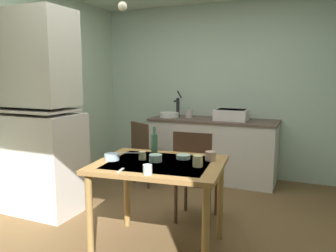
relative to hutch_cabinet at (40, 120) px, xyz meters
name	(u,v)px	position (x,y,z in m)	size (l,w,h in m)	color
ground_plane	(147,232)	(1.29, -0.03, -1.00)	(5.35, 5.35, 0.00)	brown
wall_back	(214,90)	(1.29, 2.20, 0.25)	(3.59, 0.10, 2.51)	silver
wall_left	(2,96)	(-0.50, -0.03, 0.25)	(0.10, 4.45, 2.51)	silver
hutch_cabinet	(40,120)	(0.00, 0.00, 0.00)	(0.86, 0.57, 2.15)	silver
counter_cabinet	(212,149)	(1.40, 1.83, -0.57)	(1.78, 0.64, 0.87)	silver
sink_basin	(231,115)	(1.66, 1.83, -0.06)	(0.44, 0.34, 0.15)	white
hand_pump	(178,106)	(0.84, 1.87, 0.03)	(0.05, 0.27, 0.39)	#232328
mixing_bowl_counter	(169,115)	(0.75, 1.78, -0.10)	(0.28, 0.28, 0.07)	white
stoneware_crock	(189,114)	(1.03, 1.86, -0.08)	(0.11, 0.11, 0.11)	beige
dining_table	(159,174)	(1.54, -0.28, -0.34)	(1.13, 0.94, 0.77)	#A07340
chair_far_side	(195,175)	(1.64, 0.36, -0.51)	(0.42, 0.42, 0.94)	#493223
chair_by_counter	(147,151)	(0.65, 1.25, -0.55)	(0.54, 0.54, 0.86)	#4A3929
serving_bowl_wide	(112,157)	(1.14, -0.37, -0.20)	(0.13, 0.13, 0.05)	#9EB2C6
soup_bowl_small	(183,157)	(1.68, -0.09, -0.21)	(0.12, 0.12, 0.03)	#ADD1C1
sauce_dish	(155,158)	(1.50, -0.27, -0.20)	(0.11, 0.11, 0.06)	#ADD1C1
teacup_cream	(210,156)	(1.91, -0.05, -0.19)	(0.09, 0.09, 0.08)	tan
teacup_mint	(198,161)	(1.87, -0.28, -0.19)	(0.08, 0.08, 0.09)	beige
mug_tall	(142,156)	(1.37, -0.26, -0.20)	(0.06, 0.06, 0.07)	beige
mug_dark	(148,170)	(1.61, -0.62, -0.19)	(0.07, 0.07, 0.07)	#ADD1C1
glass_bottle	(154,145)	(1.42, -0.12, -0.12)	(0.06, 0.06, 0.27)	#4C7F56
table_knife	(129,153)	(1.15, -0.10, -0.23)	(0.21, 0.02, 0.01)	silver
teaspoon_near_bowl	(120,170)	(1.38, -0.62, -0.23)	(0.12, 0.02, 0.01)	beige
pendant_bulb	(122,6)	(1.11, -0.10, 1.07)	(0.08, 0.08, 0.08)	#F9EFCC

